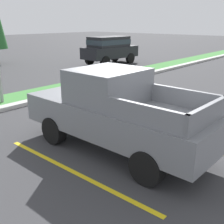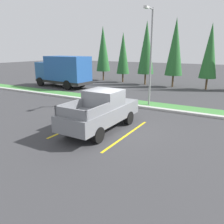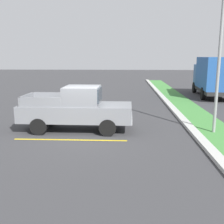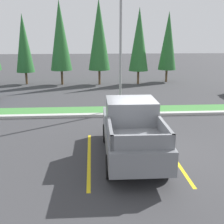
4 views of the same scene
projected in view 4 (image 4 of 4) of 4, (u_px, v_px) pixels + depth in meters
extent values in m
plane|color=#38383A|center=(146.00, 151.00, 10.91)|extent=(120.00, 120.00, 0.00)
cube|color=yellow|center=(89.00, 158.00, 10.31)|extent=(0.12, 4.80, 0.01)
cube|color=yellow|center=(172.00, 155.00, 10.52)|extent=(0.12, 4.80, 0.01)
cube|color=#B2B2AD|center=(129.00, 114.00, 15.70)|extent=(56.00, 0.40, 0.15)
cube|color=#42843D|center=(127.00, 110.00, 16.77)|extent=(56.00, 1.80, 0.06)
cylinder|color=black|center=(106.00, 133.00, 11.76)|extent=(0.29, 0.76, 0.76)
cylinder|color=black|center=(147.00, 133.00, 11.86)|extent=(0.29, 0.76, 0.76)
cylinder|color=black|center=(110.00, 167.00, 8.78)|extent=(0.29, 0.76, 0.76)
cylinder|color=black|center=(164.00, 165.00, 8.87)|extent=(0.29, 0.76, 0.76)
cube|color=slate|center=(132.00, 134.00, 10.19)|extent=(1.96, 5.22, 0.76)
cube|color=slate|center=(131.00, 111.00, 10.26)|extent=(1.78, 1.62, 0.84)
cube|color=#2D3842|center=(128.00, 104.00, 11.04)|extent=(1.62, 0.08, 0.63)
cube|color=slate|center=(110.00, 132.00, 8.58)|extent=(0.12, 1.90, 0.44)
cube|color=slate|center=(165.00, 131.00, 8.68)|extent=(0.12, 1.90, 0.44)
cube|color=slate|center=(143.00, 142.00, 7.76)|extent=(1.80, 0.12, 0.44)
cube|color=silver|center=(124.00, 120.00, 12.70)|extent=(1.81, 0.18, 0.28)
cylinder|color=gray|center=(121.00, 52.00, 15.65)|extent=(0.14, 0.14, 6.89)
cylinder|color=brown|center=(26.00, 78.00, 25.72)|extent=(0.20, 0.20, 1.11)
cone|color=#28662D|center=(24.00, 43.00, 24.90)|extent=(1.61, 1.61, 5.07)
cylinder|color=brown|center=(62.00, 77.00, 25.48)|extent=(0.20, 0.20, 1.31)
cone|color=#28662D|center=(60.00, 36.00, 24.53)|extent=(1.89, 1.89, 5.97)
cylinder|color=brown|center=(99.00, 77.00, 25.59)|extent=(0.20, 0.20, 1.33)
cone|color=#28662D|center=(99.00, 35.00, 24.62)|extent=(1.92, 1.92, 6.06)
cylinder|color=brown|center=(138.00, 77.00, 25.94)|extent=(0.20, 0.20, 1.21)
cone|color=#28662D|center=(139.00, 39.00, 25.06)|extent=(1.75, 1.75, 5.51)
cylinder|color=brown|center=(166.00, 76.00, 27.11)|extent=(0.20, 0.20, 1.17)
cone|color=#28662D|center=(168.00, 41.00, 26.26)|extent=(1.69, 1.69, 5.32)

